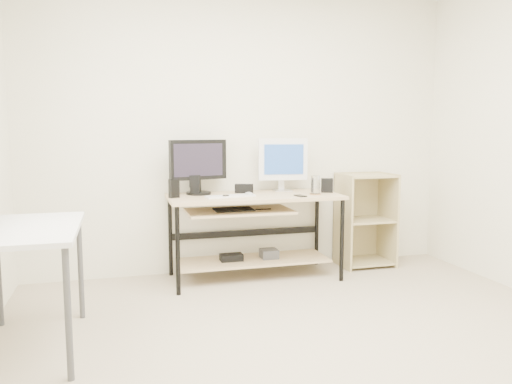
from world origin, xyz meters
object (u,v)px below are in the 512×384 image
object	(u,v)px
white_imac	(283,161)
audio_controller	(174,188)
side_table	(26,240)
shelf_unit	(363,219)
desk	(251,219)
black_monitor	(198,163)

from	to	relation	value
white_imac	audio_controller	bearing A→B (deg)	-163.04
side_table	shelf_unit	bearing A→B (deg)	23.33
desk	white_imac	world-z (taller)	white_imac
side_table	audio_controller	xyz separation A→B (m)	(0.98, 1.04, 0.16)
black_monitor	white_imac	world-z (taller)	white_imac
shelf_unit	audio_controller	bearing A→B (deg)	-174.54
black_monitor	audio_controller	bearing A→B (deg)	-158.45
shelf_unit	audio_controller	distance (m)	1.90
side_table	desk	bearing A→B (deg)	32.65
side_table	audio_controller	world-z (taller)	audio_controller
shelf_unit	audio_controller	size ratio (longest dim) A/B	5.68
side_table	shelf_unit	size ratio (longest dim) A/B	1.11
white_imac	desk	bearing A→B (deg)	-146.88
shelf_unit	side_table	bearing A→B (deg)	-156.67
desk	audio_controller	xyz separation A→B (m)	(-0.67, -0.02, 0.29)
side_table	white_imac	distance (m)	2.38
audio_controller	shelf_unit	bearing A→B (deg)	-18.58
audio_controller	side_table	bearing A→B (deg)	-157.23
white_imac	shelf_unit	bearing A→B (deg)	5.19
desk	side_table	xyz separation A→B (m)	(-1.65, -1.06, 0.13)
audio_controller	white_imac	bearing A→B (deg)	-13.37
white_imac	audio_controller	world-z (taller)	white_imac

